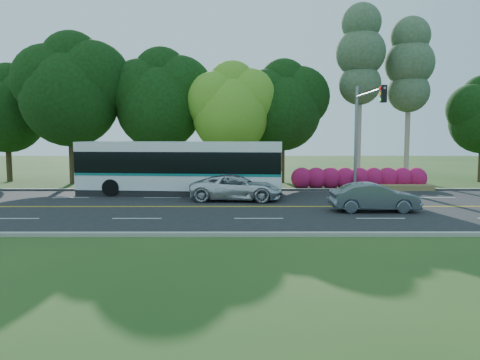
{
  "coord_description": "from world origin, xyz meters",
  "views": [
    {
      "loc": [
        -1.39,
        -24.29,
        3.77
      ],
      "look_at": [
        -1.33,
        2.0,
        1.22
      ],
      "focal_mm": 35.0,
      "sensor_mm": 36.0,
      "label": 1
    }
  ],
  "objects_px": {
    "traffic_signal": "(364,120)",
    "suv": "(236,188)",
    "sedan": "(374,197)",
    "transit_bus": "(180,169)"
  },
  "relations": [
    {
      "from": "transit_bus",
      "to": "traffic_signal",
      "type": "bearing_deg",
      "value": 7.73
    },
    {
      "from": "traffic_signal",
      "to": "transit_bus",
      "type": "relative_size",
      "value": 0.54
    },
    {
      "from": "transit_bus",
      "to": "suv",
      "type": "bearing_deg",
      "value": -31.29
    },
    {
      "from": "sedan",
      "to": "traffic_signal",
      "type": "bearing_deg",
      "value": -9.88
    },
    {
      "from": "transit_bus",
      "to": "sedan",
      "type": "distance_m",
      "value": 12.28
    },
    {
      "from": "traffic_signal",
      "to": "suv",
      "type": "distance_m",
      "value": 9.46
    },
    {
      "from": "traffic_signal",
      "to": "transit_bus",
      "type": "height_order",
      "value": "traffic_signal"
    },
    {
      "from": "traffic_signal",
      "to": "suv",
      "type": "xyz_separation_m",
      "value": [
        -8.04,
        -3.08,
        -3.92
      ]
    },
    {
      "from": "traffic_signal",
      "to": "suv",
      "type": "height_order",
      "value": "traffic_signal"
    },
    {
      "from": "sedan",
      "to": "suv",
      "type": "distance_m",
      "value": 7.84
    }
  ]
}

